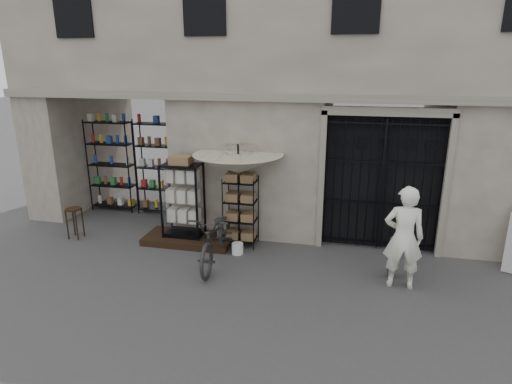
% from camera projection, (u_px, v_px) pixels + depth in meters
% --- Properties ---
extents(ground, '(80.00, 80.00, 0.00)m').
position_uv_depth(ground, '(282.00, 287.00, 7.80)').
color(ground, black).
rests_on(ground, ground).
extents(main_building, '(14.00, 4.00, 9.00)m').
position_uv_depth(main_building, '(312.00, 38.00, 10.24)').
color(main_building, '#A4998B').
rests_on(main_building, ground).
extents(shop_recess, '(3.00, 1.70, 3.00)m').
position_uv_depth(shop_recess, '(127.00, 162.00, 10.93)').
color(shop_recess, black).
rests_on(shop_recess, ground).
extents(shop_shelving, '(2.70, 0.50, 2.50)m').
position_uv_depth(shop_shelving, '(135.00, 167.00, 11.48)').
color(shop_shelving, black).
rests_on(shop_shelving, ground).
extents(iron_gate, '(2.50, 0.21, 3.00)m').
position_uv_depth(iron_gate, '(381.00, 181.00, 9.13)').
color(iron_gate, black).
rests_on(iron_gate, ground).
extents(step_platform, '(2.00, 0.90, 0.15)m').
position_uv_depth(step_platform, '(189.00, 239.00, 9.73)').
color(step_platform, black).
rests_on(step_platform, ground).
extents(display_cabinet, '(0.93, 0.69, 1.80)m').
position_uv_depth(display_cabinet, '(183.00, 204.00, 9.57)').
color(display_cabinet, black).
rests_on(display_cabinet, step_platform).
extents(wire_rack, '(0.80, 0.67, 1.57)m').
position_uv_depth(wire_rack, '(241.00, 212.00, 9.42)').
color(wire_rack, black).
rests_on(wire_rack, ground).
extents(market_umbrella, '(1.99, 2.02, 2.75)m').
position_uv_depth(market_umbrella, '(238.00, 159.00, 9.07)').
color(market_umbrella, black).
rests_on(market_umbrella, ground).
extents(white_bucket, '(0.28, 0.28, 0.24)m').
position_uv_depth(white_bucket, '(237.00, 249.00, 9.14)').
color(white_bucket, white).
rests_on(white_bucket, ground).
extents(bicycle, '(0.81, 1.17, 2.15)m').
position_uv_depth(bicycle, '(217.00, 262.00, 8.77)').
color(bicycle, black).
rests_on(bicycle, ground).
extents(wooden_stool, '(0.36, 0.36, 0.73)m').
position_uv_depth(wooden_stool, '(75.00, 222.00, 9.90)').
color(wooden_stool, black).
rests_on(wooden_stool, ground).
extents(steel_bollard, '(0.16, 0.16, 0.81)m').
position_uv_depth(steel_bollard, '(392.00, 258.00, 8.05)').
color(steel_bollard, '#54565B').
rests_on(steel_bollard, ground).
extents(shopkeeper, '(0.70, 1.91, 0.46)m').
position_uv_depth(shopkeeper, '(398.00, 286.00, 7.86)').
color(shopkeeper, white).
rests_on(shopkeeper, ground).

